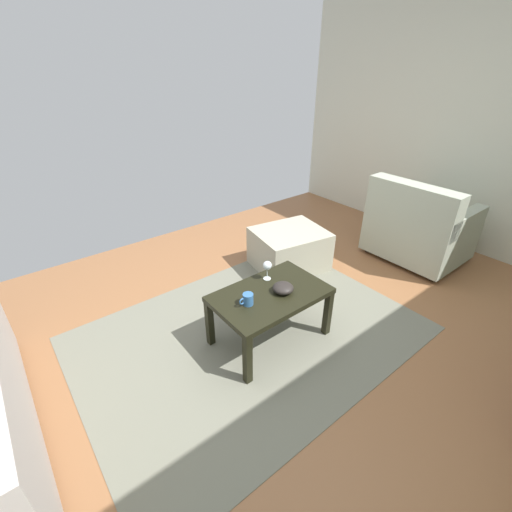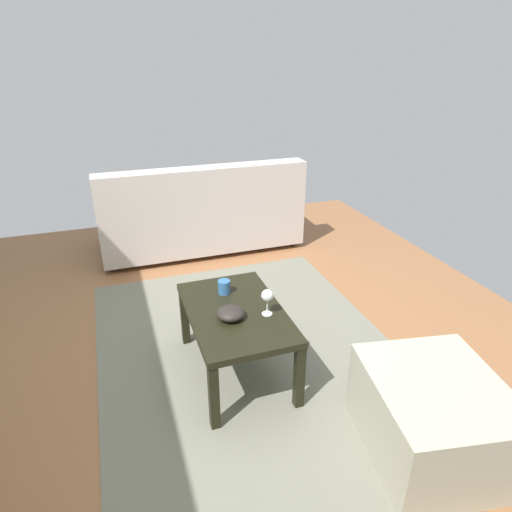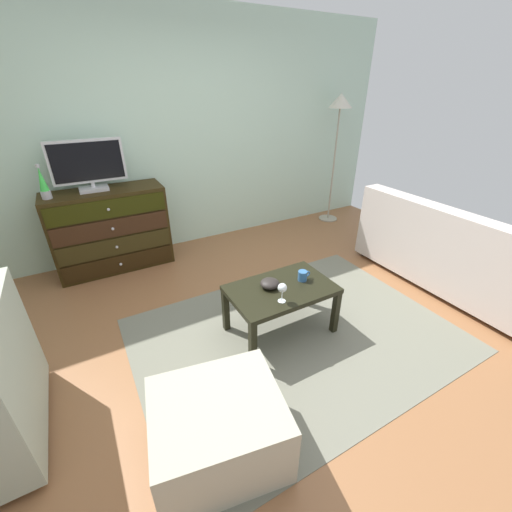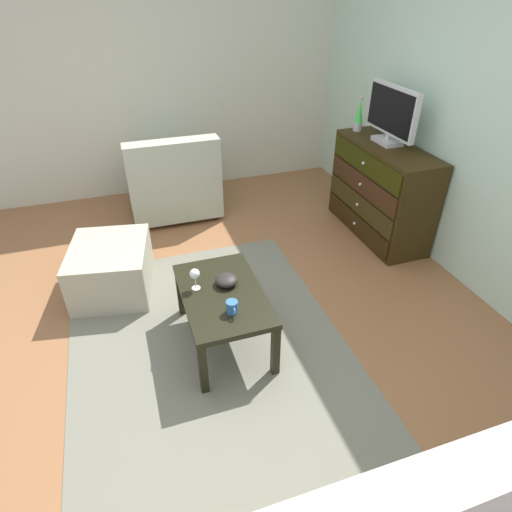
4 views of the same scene
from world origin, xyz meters
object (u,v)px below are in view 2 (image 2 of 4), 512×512
Objects in this scene: bowl_decorative at (231,313)px; ottoman at (432,417)px; coffee_table at (236,319)px; couch_large at (200,215)px; mug at (224,287)px; wine_glass at (267,296)px.

bowl_decorative is 1.14m from ottoman.
couch_large is at bearing -6.41° from coffee_table.
mug is 0.30m from bowl_decorative.
mug is 0.16× the size of ottoman.
bowl_decorative is 0.08× the size of couch_large.
mug is at bearing 27.77° from wine_glass.
bowl_decorative is 2.05m from couch_large.
bowl_decorative is (-0.08, 0.05, 0.09)m from coffee_table.
wine_glass is at bearing 178.31° from couch_large.
mug reaches higher than coffee_table.
bowl_decorative is 0.22× the size of ottoman.
couch_large is (2.05, -0.06, -0.22)m from wine_glass.
mug is 1.76m from couch_large.
bowl_decorative is at bearing 147.48° from coffee_table.
coffee_table is 0.24m from mug.
couch_large is at bearing -1.69° from wine_glass.
wine_glass is 1.02m from ottoman.
bowl_decorative is at bearing 172.43° from couch_large.
ottoman is at bearing -140.66° from coffee_table.
coffee_table is 5.42× the size of wine_glass.
wine_glass reaches higher than mug.
coffee_table reaches higher than ottoman.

